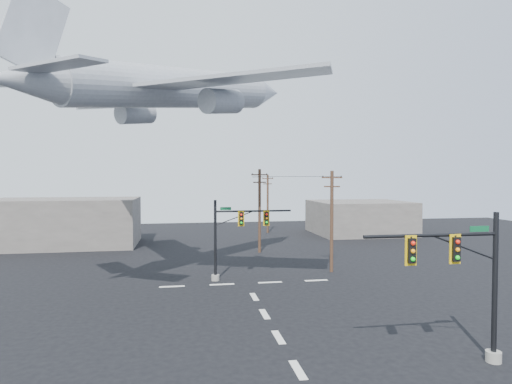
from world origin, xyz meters
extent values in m
plane|color=black|center=(0.00, 0.00, 0.00)|extent=(120.00, 120.00, 0.00)
cube|color=silver|center=(0.00, -4.00, 0.01)|extent=(0.40, 2.00, 0.01)
cube|color=silver|center=(0.00, 0.00, 0.01)|extent=(0.40, 2.00, 0.01)
cube|color=silver|center=(0.00, 4.00, 0.01)|extent=(0.40, 2.00, 0.01)
cube|color=silver|center=(0.00, 8.00, 0.01)|extent=(0.40, 2.00, 0.01)
cube|color=silver|center=(-6.00, 12.00, 0.01)|extent=(2.00, 0.40, 0.01)
cube|color=silver|center=(-2.00, 12.00, 0.01)|extent=(2.00, 0.40, 0.01)
cube|color=silver|center=(2.00, 12.00, 0.01)|extent=(2.00, 0.40, 0.01)
cube|color=silver|center=(6.00, 12.00, 0.01)|extent=(2.00, 0.40, 0.01)
cylinder|color=gray|center=(9.36, -4.75, 0.25)|extent=(0.71, 0.71, 0.51)
cylinder|color=black|center=(9.36, -4.75, 3.56)|extent=(0.24, 0.24, 7.12)
cylinder|color=black|center=(6.07, -4.75, 6.10)|extent=(6.58, 0.16, 0.16)
cylinder|color=black|center=(7.71, -4.75, 5.49)|extent=(3.51, 0.08, 0.08)
cube|color=black|center=(7.16, -4.90, 5.46)|extent=(0.35, 0.31, 1.12)
cube|color=gold|center=(7.16, -4.88, 5.46)|extent=(0.56, 0.04, 1.37)
sphere|color=red|center=(7.16, -5.08, 5.82)|extent=(0.20, 0.20, 0.20)
sphere|color=orange|center=(7.16, -5.08, 5.46)|extent=(0.20, 0.20, 0.20)
sphere|color=#0DDB1A|center=(7.16, -5.08, 5.10)|extent=(0.20, 0.20, 0.20)
cube|color=black|center=(4.97, -4.90, 5.46)|extent=(0.35, 0.31, 1.12)
cube|color=gold|center=(4.97, -4.88, 5.46)|extent=(0.56, 0.04, 1.37)
sphere|color=red|center=(4.97, -5.08, 5.82)|extent=(0.20, 0.20, 0.20)
sphere|color=orange|center=(4.97, -5.08, 5.46)|extent=(0.20, 0.20, 0.20)
sphere|color=#0DDB1A|center=(4.97, -5.08, 5.10)|extent=(0.20, 0.20, 0.20)
cube|color=#0B502A|center=(8.44, -4.81, 6.36)|extent=(0.97, 0.04, 0.26)
cylinder|color=gray|center=(-2.42, 13.44, 0.24)|extent=(0.68, 0.68, 0.49)
cylinder|color=black|center=(-2.42, 13.44, 3.41)|extent=(0.23, 0.23, 6.83)
cylinder|color=black|center=(0.85, 13.44, 5.85)|extent=(6.54, 0.16, 0.16)
cylinder|color=black|center=(-0.78, 13.44, 5.27)|extent=(3.47, 0.08, 0.08)
cube|color=black|center=(-0.24, 13.30, 5.24)|extent=(0.33, 0.29, 1.07)
cube|color=gold|center=(-0.24, 13.32, 5.24)|extent=(0.54, 0.04, 1.32)
sphere|color=red|center=(-0.24, 13.13, 5.58)|extent=(0.20, 0.20, 0.20)
sphere|color=orange|center=(-0.24, 13.13, 5.24)|extent=(0.20, 0.20, 0.20)
sphere|color=#0DDB1A|center=(-0.24, 13.13, 4.90)|extent=(0.20, 0.20, 0.20)
cube|color=black|center=(1.94, 13.30, 5.24)|extent=(0.33, 0.29, 1.07)
cube|color=gold|center=(1.94, 13.32, 5.24)|extent=(0.54, 0.04, 1.32)
sphere|color=red|center=(1.94, 13.13, 5.58)|extent=(0.20, 0.20, 0.20)
sphere|color=orange|center=(1.94, 13.13, 5.24)|extent=(0.20, 0.20, 0.20)
sphere|color=#0DDB1A|center=(1.94, 13.13, 4.90)|extent=(0.20, 0.20, 0.20)
cube|color=#0B502A|center=(-1.54, 13.38, 6.10)|extent=(0.93, 0.04, 0.25)
cylinder|color=#4C2E20|center=(8.41, 14.96, 4.67)|extent=(0.31, 0.31, 9.34)
cube|color=#4C2E20|center=(8.41, 14.96, 8.71)|extent=(1.79, 0.78, 0.12)
cube|color=#4C2E20|center=(8.41, 14.96, 7.88)|extent=(1.40, 0.64, 0.12)
cylinder|color=black|center=(7.63, 15.25, 8.82)|extent=(0.10, 0.10, 0.12)
cylinder|color=black|center=(8.41, 14.96, 8.82)|extent=(0.10, 0.10, 0.12)
cylinder|color=black|center=(9.18, 14.66, 8.82)|extent=(0.10, 0.10, 0.12)
cylinder|color=#4C2E20|center=(3.66, 26.09, 4.84)|extent=(0.33, 0.33, 9.68)
cube|color=#4C2E20|center=(3.66, 26.09, 9.02)|extent=(1.96, 0.33, 0.13)
cube|color=#4C2E20|center=(3.66, 26.09, 8.15)|extent=(1.53, 0.29, 0.13)
cylinder|color=black|center=(2.80, 26.00, 9.13)|extent=(0.11, 0.11, 0.13)
cylinder|color=black|center=(3.66, 26.09, 9.13)|extent=(0.11, 0.11, 0.13)
cylinder|color=black|center=(4.53, 26.19, 9.13)|extent=(0.11, 0.11, 0.13)
cylinder|color=#4C2E20|center=(8.03, 43.08, 4.57)|extent=(0.31, 0.31, 9.15)
cube|color=#4C2E20|center=(8.03, 43.08, 8.52)|extent=(1.84, 0.58, 0.12)
cube|color=#4C2E20|center=(8.03, 43.08, 7.69)|extent=(1.44, 0.47, 0.12)
cylinder|color=black|center=(7.22, 42.87, 8.63)|extent=(0.10, 0.10, 0.12)
cylinder|color=black|center=(8.03, 43.08, 8.63)|extent=(0.10, 0.10, 0.12)
cylinder|color=black|center=(8.83, 43.28, 8.63)|extent=(0.10, 0.10, 0.12)
cylinder|color=black|center=(5.18, 20.53, 8.82)|extent=(4.81, 11.15, 0.03)
cylinder|color=black|center=(4.99, 34.59, 8.72)|extent=(4.43, 16.99, 0.03)
cylinder|color=black|center=(6.88, 20.53, 8.82)|extent=(4.73, 11.15, 0.03)
cylinder|color=black|center=(6.70, 34.59, 8.72)|extent=(4.35, 16.99, 0.03)
cylinder|color=#A8ACB4|center=(-5.43, 12.79, 15.95)|extent=(16.98, 16.28, 5.71)
cone|color=#A8ACB4|center=(3.42, 21.15, 17.50)|extent=(5.70, 5.64, 3.73)
cone|color=#A8ACB4|center=(-14.29, 4.43, 14.39)|extent=(5.46, 5.38, 3.41)
cube|color=#A8ACB4|center=(-11.30, 17.05, 15.47)|extent=(8.33, 13.71, 0.81)
cube|color=#A8ACB4|center=(-1.52, 6.69, 15.47)|extent=(13.70, 8.95, 0.81)
cylinder|color=#A8ACB4|center=(-9.11, 16.18, 14.29)|extent=(3.70, 3.63, 2.18)
cylinder|color=#A8ACB4|center=(-2.27, 8.93, 14.29)|extent=(3.70, 3.63, 2.18)
cube|color=#A8ACB4|center=(-13.76, 4.93, 17.50)|extent=(3.48, 3.31, 5.72)
cube|color=#A8ACB4|center=(-16.12, 7.10, 14.86)|extent=(4.30, 5.43, 0.46)
cube|color=#A8ACB4|center=(-11.74, 2.46, 14.86)|extent=(5.40, 4.49, 0.46)
cube|color=slate|center=(-20.00, 35.00, 3.00)|extent=(18.00, 10.00, 6.00)
cube|color=slate|center=(22.00, 40.00, 2.50)|extent=(14.00, 12.00, 5.00)
camera|label=1|loc=(-5.11, -22.49, 8.75)|focal=30.00mm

